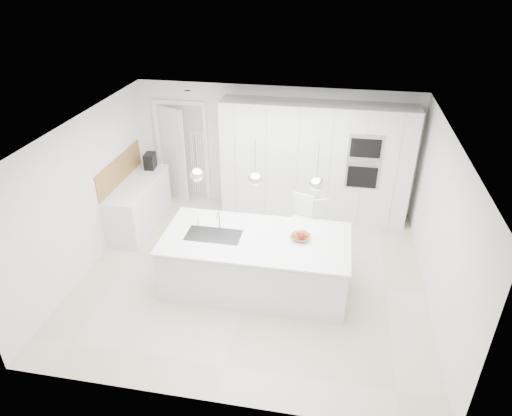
% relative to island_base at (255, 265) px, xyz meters
% --- Properties ---
extents(floor, '(5.50, 5.50, 0.00)m').
position_rel_island_base_xyz_m(floor, '(-0.10, 0.30, -0.43)').
color(floor, beige).
rests_on(floor, ground).
extents(wall_back, '(5.50, 0.00, 5.50)m').
position_rel_island_base_xyz_m(wall_back, '(-0.10, 2.80, 0.82)').
color(wall_back, white).
rests_on(wall_back, ground).
extents(wall_left, '(0.00, 5.00, 5.00)m').
position_rel_island_base_xyz_m(wall_left, '(-2.85, 0.30, 0.82)').
color(wall_left, white).
rests_on(wall_left, ground).
extents(ceiling, '(5.50, 5.50, 0.00)m').
position_rel_island_base_xyz_m(ceiling, '(-0.10, 0.30, 2.07)').
color(ceiling, white).
rests_on(ceiling, wall_back).
extents(tall_cabinets, '(3.60, 0.60, 2.30)m').
position_rel_island_base_xyz_m(tall_cabinets, '(0.70, 2.50, 0.72)').
color(tall_cabinets, white).
rests_on(tall_cabinets, floor).
extents(oven_stack, '(0.62, 0.04, 1.05)m').
position_rel_island_base_xyz_m(oven_stack, '(1.60, 2.19, 0.92)').
color(oven_stack, '#A5A5A8').
rests_on(oven_stack, tall_cabinets).
extents(doorway_frame, '(1.11, 0.08, 2.13)m').
position_rel_island_base_xyz_m(doorway_frame, '(-2.05, 2.77, 0.59)').
color(doorway_frame, white).
rests_on(doorway_frame, floor).
extents(hallway_door, '(0.76, 0.38, 2.00)m').
position_rel_island_base_xyz_m(hallway_door, '(-2.30, 2.72, 0.57)').
color(hallway_door, white).
rests_on(hallway_door, floor).
extents(radiator, '(0.32, 0.04, 1.40)m').
position_rel_island_base_xyz_m(radiator, '(-1.73, 2.76, 0.42)').
color(radiator, white).
rests_on(radiator, floor).
extents(left_base_cabinets, '(0.60, 1.80, 0.86)m').
position_rel_island_base_xyz_m(left_base_cabinets, '(-2.55, 1.50, 0.00)').
color(left_base_cabinets, white).
rests_on(left_base_cabinets, floor).
extents(left_worktop, '(0.62, 1.82, 0.04)m').
position_rel_island_base_xyz_m(left_worktop, '(-2.55, 1.50, 0.45)').
color(left_worktop, white).
rests_on(left_worktop, left_base_cabinets).
extents(oak_backsplash, '(0.02, 1.80, 0.50)m').
position_rel_island_base_xyz_m(oak_backsplash, '(-2.84, 1.50, 0.72)').
color(oak_backsplash, '#A87539').
rests_on(oak_backsplash, wall_left).
extents(island_base, '(2.80, 1.20, 0.86)m').
position_rel_island_base_xyz_m(island_base, '(0.00, 0.00, 0.00)').
color(island_base, white).
rests_on(island_base, floor).
extents(island_worktop, '(2.84, 1.40, 0.04)m').
position_rel_island_base_xyz_m(island_worktop, '(0.00, 0.05, 0.45)').
color(island_worktop, white).
rests_on(island_worktop, island_base).
extents(island_sink, '(0.84, 0.44, 0.18)m').
position_rel_island_base_xyz_m(island_sink, '(-0.65, -0.00, 0.39)').
color(island_sink, '#3F3F42').
rests_on(island_sink, island_worktop).
extents(island_tap, '(0.02, 0.02, 0.30)m').
position_rel_island_base_xyz_m(island_tap, '(-0.60, 0.20, 0.62)').
color(island_tap, white).
rests_on(island_tap, island_worktop).
extents(pendant_left, '(0.20, 0.20, 0.20)m').
position_rel_island_base_xyz_m(pendant_left, '(-0.85, -0.00, 1.47)').
color(pendant_left, white).
rests_on(pendant_left, ceiling).
extents(pendant_mid, '(0.20, 0.20, 0.20)m').
position_rel_island_base_xyz_m(pendant_mid, '(-0.00, -0.00, 1.47)').
color(pendant_mid, white).
rests_on(pendant_mid, ceiling).
extents(pendant_right, '(0.20, 0.20, 0.20)m').
position_rel_island_base_xyz_m(pendant_right, '(0.85, -0.00, 1.47)').
color(pendant_right, white).
rests_on(pendant_right, ceiling).
extents(fruit_bowl, '(0.35, 0.35, 0.07)m').
position_rel_island_base_xyz_m(fruit_bowl, '(0.67, 0.12, 0.51)').
color(fruit_bowl, '#A87539').
rests_on(fruit_bowl, island_worktop).
extents(espresso_machine, '(0.21, 0.31, 0.31)m').
position_rel_island_base_xyz_m(espresso_machine, '(-2.53, 2.18, 0.63)').
color(espresso_machine, black).
rests_on(espresso_machine, left_worktop).
extents(bar_stool_left, '(0.53, 0.63, 1.17)m').
position_rel_island_base_xyz_m(bar_stool_left, '(0.61, 0.91, 0.16)').
color(bar_stool_left, white).
rests_on(bar_stool_left, floor).
extents(bar_stool_right, '(0.53, 0.60, 1.07)m').
position_rel_island_base_xyz_m(bar_stool_right, '(0.88, 0.96, 0.11)').
color(bar_stool_right, white).
rests_on(bar_stool_right, floor).
extents(apple_a, '(0.09, 0.09, 0.09)m').
position_rel_island_base_xyz_m(apple_a, '(0.68, 0.10, 0.54)').
color(apple_a, '#B61016').
rests_on(apple_a, fruit_bowl).
extents(apple_b, '(0.07, 0.07, 0.07)m').
position_rel_island_base_xyz_m(apple_b, '(0.72, 0.15, 0.54)').
color(apple_b, '#B61016').
rests_on(apple_b, fruit_bowl).
extents(apple_c, '(0.08, 0.08, 0.08)m').
position_rel_island_base_xyz_m(apple_c, '(0.63, 0.14, 0.54)').
color(apple_c, '#B61016').
rests_on(apple_c, fruit_bowl).
extents(apple_extra_3, '(0.07, 0.07, 0.07)m').
position_rel_island_base_xyz_m(apple_extra_3, '(0.70, 0.14, 0.54)').
color(apple_extra_3, '#B61016').
rests_on(apple_extra_3, fruit_bowl).
extents(banana_bunch, '(0.23, 0.17, 0.21)m').
position_rel_island_base_xyz_m(banana_bunch, '(0.67, 0.12, 0.58)').
color(banana_bunch, gold).
rests_on(banana_bunch, fruit_bowl).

